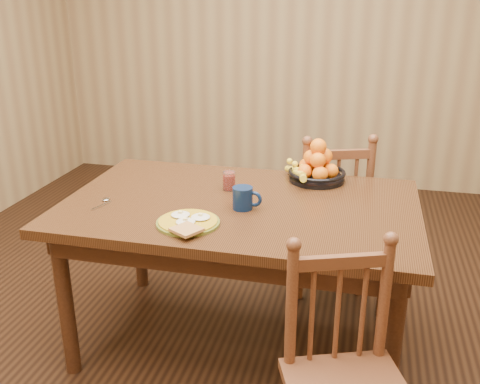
% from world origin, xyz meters
% --- Properties ---
extents(room, '(4.52, 5.02, 2.72)m').
position_xyz_m(room, '(0.00, 0.00, 1.35)').
color(room, black).
rests_on(room, ground).
extents(dining_table, '(1.60, 1.00, 0.75)m').
position_xyz_m(dining_table, '(0.00, 0.00, 0.67)').
color(dining_table, black).
rests_on(dining_table, ground).
extents(chair_far, '(0.54, 0.52, 0.94)m').
position_xyz_m(chair_far, '(0.36, 0.64, 0.46)').
color(chair_far, '#472415').
rests_on(chair_far, ground).
extents(chair_near, '(0.51, 0.50, 0.88)m').
position_xyz_m(chair_near, '(0.54, -0.72, 0.43)').
color(chair_near, '#472415').
rests_on(chair_near, ground).
extents(breakfast_plate, '(0.26, 0.31, 0.04)m').
position_xyz_m(breakfast_plate, '(-0.15, -0.29, 0.76)').
color(breakfast_plate, '#59601E').
rests_on(breakfast_plate, dining_table).
extents(fork, '(0.05, 0.18, 0.00)m').
position_xyz_m(fork, '(-0.07, -0.30, 0.75)').
color(fork, silver).
rests_on(fork, dining_table).
extents(spoon, '(0.06, 0.16, 0.01)m').
position_xyz_m(spoon, '(-0.60, -0.14, 0.75)').
color(spoon, silver).
rests_on(spoon, dining_table).
extents(coffee_mug, '(0.13, 0.09, 0.10)m').
position_xyz_m(coffee_mug, '(0.03, -0.07, 0.80)').
color(coffee_mug, '#091935').
rests_on(coffee_mug, dining_table).
extents(juice_glass, '(0.06, 0.06, 0.09)m').
position_xyz_m(juice_glass, '(-0.09, 0.15, 0.79)').
color(juice_glass, silver).
rests_on(juice_glass, dining_table).
extents(fruit_bowl, '(0.32, 0.32, 0.22)m').
position_xyz_m(fruit_bowl, '(0.30, 0.38, 0.81)').
color(fruit_bowl, black).
rests_on(fruit_bowl, dining_table).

